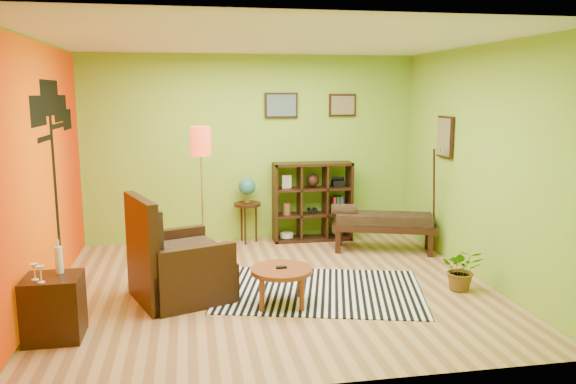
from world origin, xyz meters
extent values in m
plane|color=tan|center=(0.00, 0.00, 0.00)|extent=(5.00, 5.00, 0.00)
cube|color=#84BA30|center=(0.00, 2.25, 1.40)|extent=(5.00, 0.04, 2.80)
cube|color=#84BA30|center=(0.00, -2.25, 1.40)|extent=(5.00, 0.04, 2.80)
cube|color=#84BA30|center=(-2.50, 0.00, 1.40)|extent=(0.04, 4.50, 2.80)
cube|color=#84BA30|center=(2.50, 0.00, 1.40)|extent=(0.04, 4.50, 2.80)
cube|color=white|center=(0.00, 0.00, 2.80)|extent=(5.00, 4.50, 0.04)
cube|color=#FF5900|center=(-2.48, 0.00, 1.40)|extent=(0.01, 4.45, 2.75)
cube|color=black|center=(-2.46, 0.55, 1.05)|extent=(0.01, 0.14, 2.10)
cube|color=black|center=(-2.46, 0.05, 2.05)|extent=(0.01, 0.65, 0.32)
cube|color=black|center=(-2.46, 0.60, 2.18)|extent=(0.01, 0.85, 0.40)
cube|color=black|center=(-2.46, 1.10, 2.05)|extent=(0.01, 0.70, 0.32)
cube|color=black|center=(-2.46, 1.45, 1.90)|extent=(0.01, 0.50, 0.26)
cube|color=black|center=(0.45, 2.22, 2.05)|extent=(0.50, 0.03, 0.38)
cube|color=slate|center=(0.45, 2.19, 2.05)|extent=(0.44, 0.01, 0.32)
cube|color=black|center=(1.40, 2.22, 2.05)|extent=(0.42, 0.03, 0.34)
cube|color=#8B7D56|center=(1.40, 2.19, 2.05)|extent=(0.36, 0.01, 0.28)
cube|color=black|center=(2.47, 0.90, 1.65)|extent=(0.03, 0.44, 0.56)
cube|color=#8B7D56|center=(2.44, 0.90, 1.65)|extent=(0.01, 0.38, 0.50)
cylinder|color=black|center=(2.35, 0.90, 0.78)|extent=(0.23, 0.34, 1.46)
cone|color=silver|center=(2.35, 0.75, 1.52)|extent=(0.08, 0.09, 0.16)
cube|color=white|center=(0.49, -0.21, 0.01)|extent=(2.63, 2.12, 0.01)
cylinder|color=brown|center=(-0.01, -0.54, 0.38)|extent=(0.66, 0.66, 0.05)
cylinder|color=brown|center=(0.23, -0.36, 0.18)|extent=(0.05, 0.05, 0.36)
cylinder|color=brown|center=(-0.18, -0.30, 0.18)|extent=(0.05, 0.05, 0.36)
cylinder|color=brown|center=(0.17, -0.77, 0.18)|extent=(0.05, 0.05, 0.36)
cylinder|color=brown|center=(-0.24, -0.71, 0.18)|extent=(0.05, 0.05, 0.36)
cube|color=black|center=(-0.01, -0.54, 0.41)|extent=(0.11, 0.05, 0.02)
cube|color=black|center=(-1.04, -0.12, 0.21)|extent=(1.19, 1.18, 0.42)
cube|color=black|center=(-1.45, -0.27, 0.58)|extent=(0.41, 0.89, 1.17)
cube|color=black|center=(-0.89, -0.53, 0.34)|extent=(0.83, 0.39, 0.68)
cube|color=black|center=(-1.19, 0.29, 0.34)|extent=(0.83, 0.39, 0.68)
cube|color=#E1A864|center=(-1.01, -0.11, 0.50)|extent=(0.94, 0.93, 0.15)
cube|color=#E1A864|center=(-1.38, -0.24, 0.79)|extent=(0.32, 0.67, 0.53)
cube|color=black|center=(-2.20, -0.99, 0.30)|extent=(0.50, 0.46, 0.59)
cylinder|color=white|center=(-2.15, -0.89, 0.72)|extent=(0.07, 0.07, 0.25)
cylinder|color=white|center=(-2.15, -0.89, 0.87)|extent=(0.02, 0.02, 0.07)
cylinder|color=white|center=(-2.32, -1.07, 0.60)|extent=(0.06, 0.06, 0.01)
cylinder|color=white|center=(-2.32, -1.07, 0.65)|extent=(0.01, 0.01, 0.09)
cone|color=white|center=(-2.32, -1.07, 0.72)|extent=(0.07, 0.07, 0.06)
cylinder|color=white|center=(-2.25, -1.15, 0.60)|extent=(0.06, 0.06, 0.01)
cylinder|color=white|center=(-2.25, -1.15, 0.65)|extent=(0.01, 0.01, 0.09)
cone|color=white|center=(-2.25, -1.15, 0.72)|extent=(0.07, 0.07, 0.06)
cylinder|color=silver|center=(-0.79, 1.00, 0.02)|extent=(0.27, 0.27, 0.03)
cylinder|color=silver|center=(-0.79, 1.00, 0.84)|extent=(0.03, 0.03, 1.69)
cylinder|color=#DE431E|center=(-0.79, 1.00, 1.63)|extent=(0.26, 0.26, 0.37)
cylinder|color=black|center=(-0.10, 2.05, 0.59)|extent=(0.41, 0.41, 0.04)
cylinder|color=black|center=(0.04, 2.07, 0.28)|extent=(0.03, 0.03, 0.57)
cylinder|color=black|center=(-0.18, 2.15, 0.28)|extent=(0.03, 0.03, 0.57)
cylinder|color=black|center=(-0.14, 1.93, 0.28)|extent=(0.03, 0.03, 0.57)
cylinder|color=gold|center=(-0.10, 2.05, 0.63)|extent=(0.10, 0.10, 0.02)
cylinder|color=gold|center=(-0.10, 2.05, 0.69)|extent=(0.02, 0.02, 0.10)
sphere|color=#0F5F96|center=(-0.10, 2.05, 0.86)|extent=(0.25, 0.25, 0.25)
cube|color=black|center=(0.32, 2.03, 0.60)|extent=(0.04, 0.35, 1.20)
cube|color=black|center=(1.48, 2.03, 0.60)|extent=(0.04, 0.35, 1.20)
cube|color=black|center=(0.90, 2.03, 0.02)|extent=(1.20, 0.35, 0.04)
cube|color=black|center=(0.90, 2.03, 1.18)|extent=(1.20, 0.35, 0.04)
cube|color=black|center=(0.70, 2.03, 0.60)|extent=(0.03, 0.33, 1.12)
cube|color=black|center=(1.10, 2.03, 0.60)|extent=(0.03, 0.33, 1.12)
cube|color=black|center=(0.90, 2.03, 0.40)|extent=(1.12, 0.33, 0.03)
cube|color=black|center=(0.90, 2.03, 0.80)|extent=(1.12, 0.33, 0.03)
cylinder|color=beige|center=(0.50, 2.03, 0.09)|extent=(0.20, 0.20, 0.07)
sphere|color=black|center=(0.90, 2.03, 0.93)|extent=(0.20, 0.20, 0.20)
cube|color=black|center=(1.30, 2.03, 0.87)|extent=(0.18, 0.15, 0.10)
cylinder|color=black|center=(0.86, 2.03, 0.47)|extent=(0.06, 0.12, 0.06)
cylinder|color=black|center=(0.94, 2.03, 0.47)|extent=(0.06, 0.12, 0.06)
ellipsoid|color=#384C26|center=(1.30, 2.03, 0.10)|extent=(0.18, 0.18, 0.09)
cylinder|color=brown|center=(0.50, 2.03, 0.50)|extent=(0.12, 0.12, 0.18)
cube|color=beige|center=(0.50, 2.03, 0.92)|extent=(0.14, 0.03, 0.20)
cube|color=maroon|center=(1.23, 2.03, 0.54)|extent=(0.04, 0.18, 0.26)
cube|color=#1E4C1E|center=(1.28, 2.03, 0.54)|extent=(0.04, 0.18, 0.26)
cube|color=navy|center=(1.34, 2.03, 0.54)|extent=(0.04, 0.18, 0.26)
cube|color=black|center=(1.77, 1.25, 0.36)|extent=(1.53, 0.94, 0.08)
cube|color=#E1A864|center=(1.77, 1.25, 0.47)|extent=(1.41, 0.85, 0.14)
cylinder|color=#E1A864|center=(1.23, 1.43, 0.58)|extent=(0.40, 0.29, 0.19)
cube|color=black|center=(2.44, 1.24, 0.16)|extent=(0.09, 0.09, 0.32)
cube|color=black|center=(1.23, 1.65, 0.16)|extent=(0.09, 0.09, 0.32)
cube|color=black|center=(2.31, 0.85, 0.16)|extent=(0.09, 0.09, 0.32)
cube|color=black|center=(1.10, 1.26, 0.16)|extent=(0.09, 0.09, 0.32)
imported|color=#26661E|center=(2.10, -0.46, 0.19)|extent=(0.61, 0.64, 0.39)
camera|label=1|loc=(-0.94, -6.17, 2.23)|focal=35.00mm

